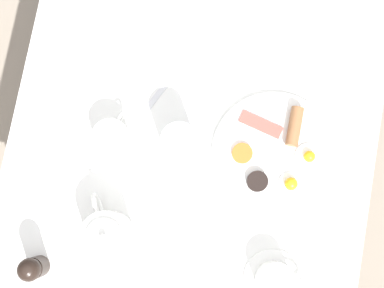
# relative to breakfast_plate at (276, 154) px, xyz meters

# --- Properties ---
(ground_plane) EXTENTS (8.00, 8.00, 0.00)m
(ground_plane) POSITION_rel_breakfast_plate_xyz_m (-0.20, -0.01, -0.72)
(ground_plane) COLOR gray
(table) EXTENTS (0.88, 1.21, 0.71)m
(table) POSITION_rel_breakfast_plate_xyz_m (-0.20, -0.01, -0.07)
(table) COLOR white
(table) RESTS_ON ground_plane
(breakfast_plate) EXTENTS (0.30, 0.30, 0.04)m
(breakfast_plate) POSITION_rel_breakfast_plate_xyz_m (0.00, 0.00, 0.00)
(breakfast_plate) COLOR white
(breakfast_plate) RESTS_ON table
(teapot_far) EXTENTS (0.12, 0.18, 0.13)m
(teapot_far) POSITION_rel_breakfast_plate_xyz_m (-0.35, -0.26, 0.05)
(teapot_far) COLOR white
(teapot_far) RESTS_ON table
(teacup_with_saucer_left) EXTENTS (0.14, 0.14, 0.07)m
(teacup_with_saucer_left) POSITION_rel_breakfast_plate_xyz_m (-0.39, -0.04, 0.02)
(teacup_with_saucer_left) COLOR white
(teacup_with_saucer_left) RESTS_ON table
(teacup_with_saucer_right) EXTENTS (0.14, 0.14, 0.07)m
(teacup_with_saucer_right) POSITION_rel_breakfast_plate_xyz_m (0.04, -0.29, 0.02)
(teacup_with_saucer_right) COLOR white
(teacup_with_saucer_right) RESTS_ON table
(water_glass_tall) EXTENTS (0.08, 0.08, 0.12)m
(water_glass_tall) POSITION_rel_breakfast_plate_xyz_m (-0.23, -0.02, 0.05)
(water_glass_tall) COLOR white
(water_glass_tall) RESTS_ON table
(pepper_grinder) EXTENTS (0.05, 0.05, 0.11)m
(pepper_grinder) POSITION_rel_breakfast_plate_xyz_m (-0.50, -0.36, 0.05)
(pepper_grinder) COLOR black
(pepper_grinder) RESTS_ON table
(fork_by_plate) EXTENTS (0.09, 0.16, 0.00)m
(fork_by_plate) POSITION_rel_breakfast_plate_xyz_m (-0.29, 0.13, -0.01)
(fork_by_plate) COLOR silver
(fork_by_plate) RESTS_ON table
(knife_by_plate) EXTENTS (0.20, 0.04, 0.00)m
(knife_by_plate) POSITION_rel_breakfast_plate_xyz_m (0.06, 0.38, -0.01)
(knife_by_plate) COLOR silver
(knife_by_plate) RESTS_ON table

